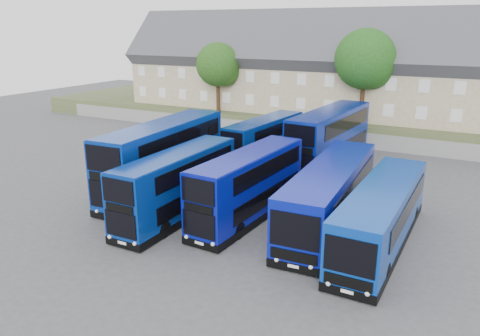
# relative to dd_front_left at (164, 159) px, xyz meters

# --- Properties ---
(ground) EXTENTS (120.00, 120.00, 0.00)m
(ground) POSITION_rel_dd_front_left_xyz_m (6.67, -4.95, -2.39)
(ground) COLOR #444449
(ground) RESTS_ON ground
(retaining_wall) EXTENTS (70.00, 0.40, 1.50)m
(retaining_wall) POSITION_rel_dd_front_left_xyz_m (6.67, 19.05, -1.64)
(retaining_wall) COLOR slate
(retaining_wall) RESTS_ON ground
(earth_bank) EXTENTS (80.00, 20.00, 2.00)m
(earth_bank) POSITION_rel_dd_front_left_xyz_m (6.67, 29.05, -1.39)
(earth_bank) COLOR #41502D
(earth_bank) RESTS_ON ground
(terrace_row) EXTENTS (60.00, 10.40, 11.20)m
(terrace_row) POSITION_rel_dd_front_left_xyz_m (9.67, 25.05, 4.20)
(terrace_row) COLOR tan
(terrace_row) RESTS_ON earth_bank
(dd_front_left) EXTENTS (3.44, 12.37, 4.87)m
(dd_front_left) POSITION_rel_dd_front_left_xyz_m (0.00, 0.00, 0.00)
(dd_front_left) COLOR navy
(dd_front_left) RESTS_ON ground
(dd_front_mid) EXTENTS (2.37, 10.18, 4.04)m
(dd_front_mid) POSITION_rel_dd_front_left_xyz_m (3.57, -3.45, -0.41)
(dd_front_mid) COLOR navy
(dd_front_mid) RESTS_ON ground
(dd_front_right) EXTENTS (2.94, 10.34, 4.06)m
(dd_front_right) POSITION_rel_dd_front_left_xyz_m (7.44, -1.56, -0.40)
(dd_front_right) COLOR #071192
(dd_front_right) RESTS_ON ground
(dd_rear_left) EXTENTS (3.09, 10.05, 3.93)m
(dd_rear_left) POSITION_rel_dd_front_left_xyz_m (3.47, 9.16, -0.47)
(dd_rear_left) COLOR navy
(dd_rear_left) RESTS_ON ground
(dd_rear_right) EXTENTS (3.59, 12.07, 4.74)m
(dd_rear_right) POSITION_rel_dd_front_left_xyz_m (8.35, 11.39, -0.06)
(dd_rear_right) COLOR navy
(dd_rear_right) RESTS_ON ground
(coach_east_a) EXTENTS (3.42, 13.19, 3.57)m
(coach_east_a) POSITION_rel_dd_front_left_xyz_m (12.07, -0.14, -0.64)
(coach_east_a) COLOR #08159D
(coach_east_a) RESTS_ON ground
(coach_east_b) EXTENTS (2.71, 12.15, 3.31)m
(coach_east_b) POSITION_rel_dd_front_left_xyz_m (15.34, -1.61, -0.77)
(coach_east_b) COLOR #0837A2
(coach_east_b) RESTS_ON ground
(tree_west) EXTENTS (4.80, 4.80, 7.65)m
(tree_west) POSITION_rel_dd_front_left_xyz_m (-7.19, 20.14, 4.66)
(tree_west) COLOR #382314
(tree_west) RESTS_ON earth_bank
(tree_mid) EXTENTS (5.76, 5.76, 9.18)m
(tree_mid) POSITION_rel_dd_front_left_xyz_m (8.81, 20.64, 5.67)
(tree_mid) COLOR #382314
(tree_mid) RESTS_ON earth_bank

